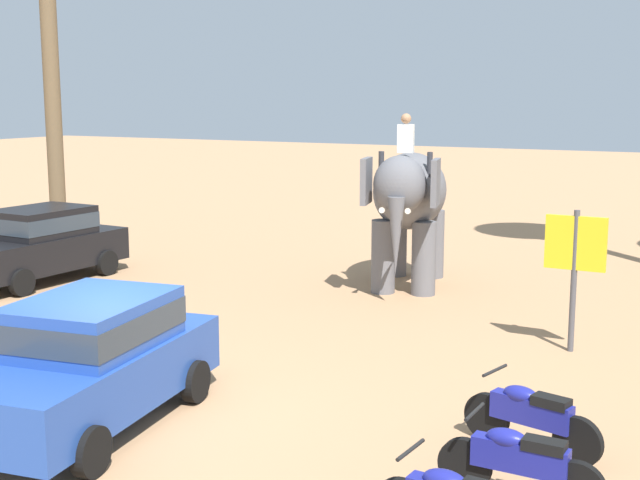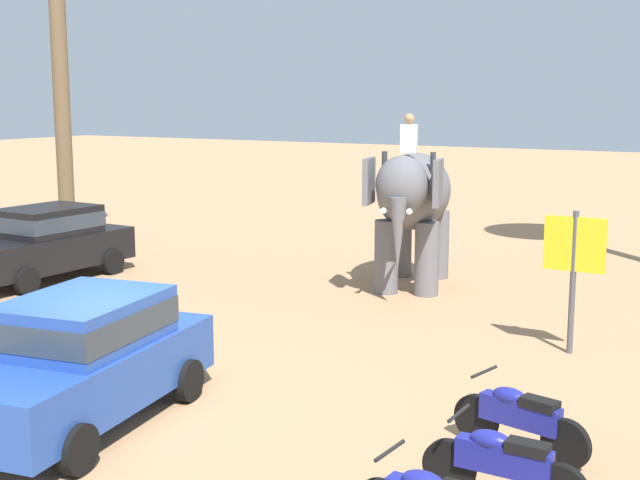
% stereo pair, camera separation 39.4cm
% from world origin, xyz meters
% --- Properties ---
extents(ground_plane, '(120.00, 120.00, 0.00)m').
position_xyz_m(ground_plane, '(0.00, 0.00, 0.00)').
color(ground_plane, tan).
extents(car_sedan_foreground, '(2.36, 4.32, 1.70)m').
position_xyz_m(car_sedan_foreground, '(-0.06, -0.35, 0.93)').
color(car_sedan_foreground, '#23479E').
rests_on(car_sedan_foreground, ground).
extents(car_parked_far_side, '(2.00, 4.16, 1.70)m').
position_xyz_m(car_parked_far_side, '(-7.36, 5.80, 0.93)').
color(car_parked_far_side, black).
rests_on(car_parked_far_side, ground).
extents(elephant_with_mahout, '(2.42, 4.02, 3.88)m').
position_xyz_m(elephant_with_mahout, '(0.36, 9.24, 1.99)').
color(elephant_with_mahout, slate).
rests_on(elephant_with_mahout, ground).
extents(motorcycle_mid_row, '(1.80, 0.55, 0.94)m').
position_xyz_m(motorcycle_mid_row, '(5.41, 0.14, 0.46)').
color(motorcycle_mid_row, black).
rests_on(motorcycle_mid_row, ground).
extents(motorcycle_fourth_in_row, '(1.78, 0.64, 0.94)m').
position_xyz_m(motorcycle_fourth_in_row, '(5.17, 1.51, 0.46)').
color(motorcycle_fourth_in_row, black).
rests_on(motorcycle_fourth_in_row, ground).
extents(signboard_yellow, '(1.00, 0.10, 2.40)m').
position_xyz_m(signboard_yellow, '(4.69, 5.98, 1.69)').
color(signboard_yellow, '#4C4C51').
rests_on(signboard_yellow, ground).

